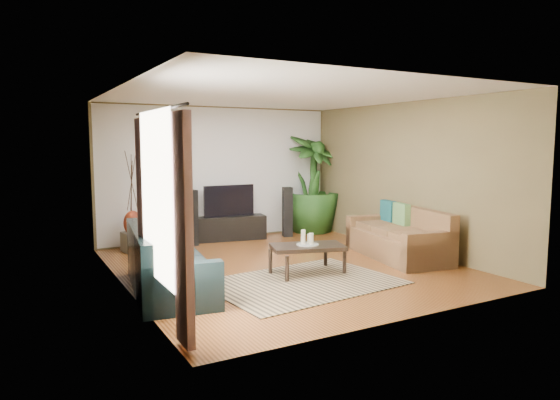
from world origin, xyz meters
TOP-DOWN VIEW (x-y plane):
  - floor at (0.00, 0.00)m, footprint 5.50×5.50m
  - ceiling at (0.00, 0.00)m, footprint 5.50×5.50m
  - wall_back at (0.00, 2.75)m, footprint 5.00×0.00m
  - wall_front at (0.00, -2.75)m, footprint 5.00×0.00m
  - wall_left at (-2.50, 0.00)m, footprint 0.00×5.50m
  - wall_right at (2.50, 0.00)m, footprint 0.00×5.50m
  - backwall_panel at (0.00, 2.74)m, footprint 4.90×0.00m
  - window_pane at (-2.48, -1.60)m, footprint 0.00×1.80m
  - curtain_near at (-2.43, -2.35)m, footprint 0.08×0.35m
  - curtain_far at (-2.43, -0.85)m, footprint 0.08×0.35m
  - curtain_rod at (-2.43, -1.60)m, footprint 0.03×1.90m
  - sofa_left at (-2.01, -0.41)m, footprint 1.22×2.28m
  - sofa_right at (2.00, -0.35)m, footprint 1.29×2.21m
  - area_rug at (-0.26, -0.94)m, footprint 2.74×2.07m
  - coffee_table at (0.06, -0.54)m, footprint 1.20×0.87m
  - candle_tray at (0.06, -0.54)m, footprint 0.33×0.33m
  - candle_tall at (0.00, -0.51)m, footprint 0.07×0.07m
  - candle_mid at (0.10, -0.58)m, footprint 0.07×0.07m
  - candle_short at (0.13, -0.48)m, footprint 0.07×0.07m
  - tv_stand at (0.09, 2.50)m, footprint 1.51×0.68m
  - television at (0.09, 2.50)m, footprint 1.07×0.06m
  - speaker_left at (-0.79, 2.30)m, footprint 0.25×0.27m
  - speaker_right at (1.31, 2.26)m, footprint 0.24×0.25m
  - potted_plant at (2.07, 2.50)m, footprint 1.44×1.44m
  - plant_pot at (2.07, 2.50)m, footprint 0.40×0.40m
  - pedestal at (-1.88, 2.33)m, footprint 0.41×0.41m
  - vase at (-1.88, 2.33)m, footprint 0.33×0.33m
  - side_table at (-2.00, 0.24)m, footprint 0.60×0.60m

SIDE VIEW (x-z plane):
  - floor at x=0.00m, z-range 0.00..0.00m
  - area_rug at x=-0.26m, z-range 0.00..0.01m
  - plant_pot at x=2.07m, z-range 0.00..0.31m
  - pedestal at x=-1.88m, z-range 0.00..0.36m
  - coffee_table at x=0.06m, z-range 0.00..0.44m
  - tv_stand at x=0.09m, z-range 0.00..0.49m
  - side_table at x=-2.00m, z-range 0.00..0.59m
  - sofa_left at x=-2.01m, z-range 0.00..0.85m
  - sofa_right at x=2.00m, z-range 0.00..0.85m
  - candle_tray at x=0.06m, z-range 0.44..0.46m
  - vase at x=-1.88m, z-range 0.29..0.75m
  - speaker_right at x=1.31m, z-range 0.00..1.04m
  - candle_short at x=0.13m, z-range 0.46..0.59m
  - speaker_left at x=-0.79m, z-range 0.00..1.08m
  - candle_mid at x=0.10m, z-range 0.46..0.62m
  - candle_tall at x=0.00m, z-range 0.46..0.67m
  - television at x=0.09m, z-range 0.49..1.12m
  - potted_plant at x=2.07m, z-range 0.00..2.16m
  - curtain_near at x=-2.43m, z-range 0.05..2.25m
  - curtain_far at x=-2.43m, z-range 0.05..2.25m
  - wall_left at x=-2.50m, z-range -1.40..4.10m
  - wall_right at x=2.50m, z-range -1.40..4.10m
  - wall_back at x=0.00m, z-range -1.15..3.85m
  - wall_front at x=0.00m, z-range -1.15..3.85m
  - backwall_panel at x=0.00m, z-range -1.10..3.80m
  - window_pane at x=-2.48m, z-range 0.50..2.30m
  - curtain_rod at x=-2.43m, z-range 2.28..2.31m
  - ceiling at x=0.00m, z-range 2.70..2.70m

